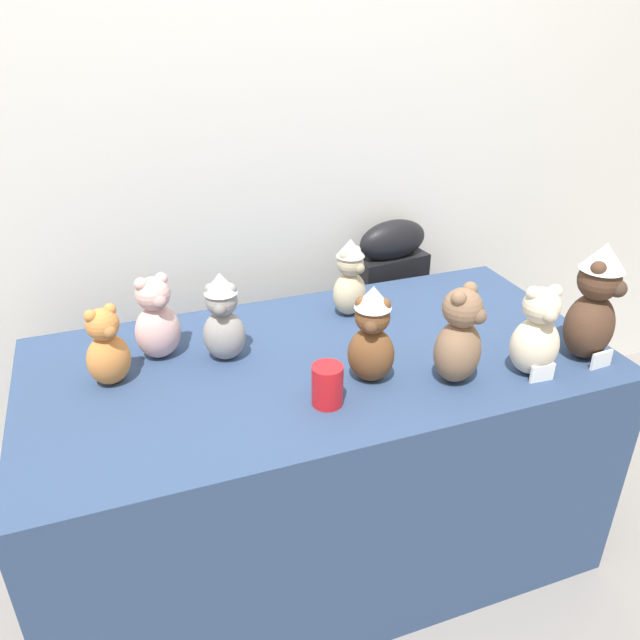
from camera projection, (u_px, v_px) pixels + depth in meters
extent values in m
plane|color=gray|center=(348.00, 602.00, 1.92)|extent=(10.00, 10.00, 0.00)
cube|color=silver|center=(252.00, 117.00, 2.07)|extent=(7.00, 0.08, 2.60)
cube|color=navy|center=(320.00, 458.00, 1.95)|extent=(1.65, 0.82, 0.74)
cube|color=black|center=(387.00, 345.00, 2.54)|extent=(0.29, 0.16, 0.78)
ellipsoid|color=black|center=(393.00, 240.00, 2.33)|extent=(0.29, 0.16, 0.15)
ellipsoid|color=beige|center=(158.00, 331.00, 1.75)|extent=(0.15, 0.14, 0.16)
sphere|color=beige|center=(153.00, 294.00, 1.69)|extent=(0.10, 0.10, 0.10)
sphere|color=beige|center=(141.00, 284.00, 1.66)|extent=(0.04, 0.04, 0.04)
sphere|color=beige|center=(161.00, 279.00, 1.69)|extent=(0.04, 0.04, 0.04)
sphere|color=#A88783|center=(159.00, 302.00, 1.67)|extent=(0.04, 0.04, 0.04)
ellipsoid|color=#4C3323|center=(589.00, 326.00, 1.74)|extent=(0.20, 0.19, 0.19)
sphere|color=#4C3323|center=(600.00, 280.00, 1.67)|extent=(0.11, 0.11, 0.11)
sphere|color=#4C3323|center=(599.00, 269.00, 1.63)|extent=(0.04, 0.04, 0.04)
sphere|color=#4C3323|center=(608.00, 261.00, 1.68)|extent=(0.04, 0.04, 0.04)
sphere|color=#412E23|center=(618.00, 289.00, 1.65)|extent=(0.05, 0.05, 0.05)
cone|color=silver|center=(606.00, 256.00, 1.64)|extent=(0.12, 0.12, 0.07)
ellipsoid|color=#CCB78E|center=(349.00, 293.00, 1.99)|extent=(0.15, 0.14, 0.14)
sphere|color=#CCB78E|center=(350.00, 263.00, 1.94)|extent=(0.09, 0.09, 0.09)
sphere|color=#CCB78E|center=(345.00, 255.00, 1.91)|extent=(0.03, 0.03, 0.03)
sphere|color=#CCB78E|center=(356.00, 251.00, 1.94)|extent=(0.03, 0.03, 0.03)
sphere|color=#9D8E71|center=(359.00, 268.00, 1.92)|extent=(0.04, 0.04, 0.04)
cone|color=silver|center=(351.00, 248.00, 1.91)|extent=(0.09, 0.09, 0.06)
ellipsoid|color=gray|center=(224.00, 335.00, 1.74)|extent=(0.15, 0.13, 0.15)
sphere|color=gray|center=(221.00, 301.00, 1.69)|extent=(0.09, 0.09, 0.09)
sphere|color=gray|center=(210.00, 289.00, 1.67)|extent=(0.03, 0.03, 0.03)
sphere|color=gray|center=(231.00, 289.00, 1.67)|extent=(0.03, 0.03, 0.03)
sphere|color=slate|center=(220.00, 309.00, 1.66)|extent=(0.04, 0.04, 0.04)
cone|color=silver|center=(220.00, 283.00, 1.67)|extent=(0.09, 0.09, 0.06)
ellipsoid|color=#D17F3D|center=(109.00, 359.00, 1.63)|extent=(0.14, 0.14, 0.14)
sphere|color=#D17F3D|center=(102.00, 324.00, 1.58)|extent=(0.09, 0.09, 0.09)
sphere|color=#D17F3D|center=(90.00, 316.00, 1.55)|extent=(0.03, 0.03, 0.03)
sphere|color=#D17F3D|center=(110.00, 309.00, 1.58)|extent=(0.03, 0.03, 0.03)
sphere|color=#A06536|center=(109.00, 332.00, 1.56)|extent=(0.04, 0.04, 0.04)
ellipsoid|color=#7F6047|center=(457.00, 351.00, 1.64)|extent=(0.18, 0.18, 0.17)
sphere|color=#7F6047|center=(463.00, 308.00, 1.58)|extent=(0.10, 0.10, 0.10)
sphere|color=#7F6047|center=(458.00, 298.00, 1.54)|extent=(0.04, 0.04, 0.04)
sphere|color=#7F6047|center=(470.00, 289.00, 1.58)|extent=(0.04, 0.04, 0.04)
sphere|color=brown|center=(478.00, 316.00, 1.56)|extent=(0.04, 0.04, 0.04)
ellipsoid|color=beige|center=(534.00, 346.00, 1.67)|extent=(0.15, 0.13, 0.16)
sphere|color=beige|center=(542.00, 306.00, 1.61)|extent=(0.10, 0.10, 0.10)
sphere|color=beige|center=(533.00, 293.00, 1.59)|extent=(0.04, 0.04, 0.04)
sphere|color=beige|center=(555.00, 291.00, 1.60)|extent=(0.04, 0.04, 0.04)
sphere|color=#ABA08A|center=(550.00, 316.00, 1.58)|extent=(0.04, 0.04, 0.04)
ellipsoid|color=brown|center=(371.00, 354.00, 1.64)|extent=(0.16, 0.15, 0.15)
sphere|color=brown|center=(373.00, 316.00, 1.59)|extent=(0.09, 0.09, 0.09)
sphere|color=brown|center=(362.00, 303.00, 1.58)|extent=(0.03, 0.03, 0.03)
sphere|color=brown|center=(384.00, 305.00, 1.57)|extent=(0.03, 0.03, 0.03)
sphere|color=brown|center=(371.00, 326.00, 1.56)|extent=(0.04, 0.04, 0.04)
cone|color=silver|center=(373.00, 297.00, 1.56)|extent=(0.10, 0.10, 0.06)
cylinder|color=red|center=(327.00, 385.00, 1.55)|extent=(0.08, 0.08, 0.11)
cube|color=white|center=(542.00, 373.00, 1.66)|extent=(0.07, 0.01, 0.05)
cube|color=white|center=(601.00, 360.00, 1.72)|extent=(0.07, 0.01, 0.05)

